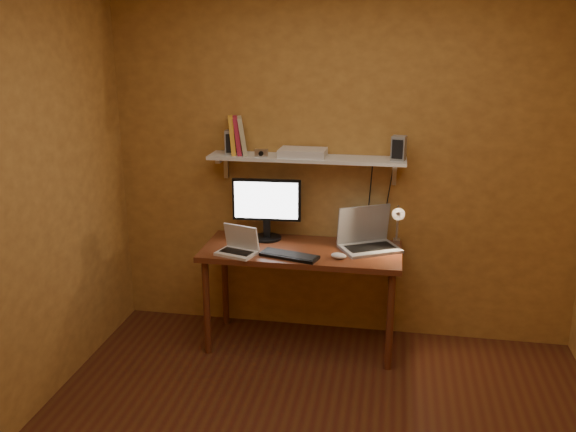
% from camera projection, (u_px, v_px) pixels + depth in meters
% --- Properties ---
extents(room, '(3.44, 3.24, 2.64)m').
position_uv_depth(room, '(313.00, 234.00, 2.90)').
color(room, '#502914').
rests_on(room, ground).
extents(desk, '(1.40, 0.60, 0.75)m').
position_uv_depth(desk, '(302.00, 260.00, 4.33)').
color(desk, '#5F2416').
rests_on(desk, ground).
extents(wall_shelf, '(1.40, 0.25, 0.21)m').
position_uv_depth(wall_shelf, '(306.00, 159.00, 4.31)').
color(wall_shelf, silver).
rests_on(wall_shelf, room).
extents(monitor, '(0.50, 0.22, 0.45)m').
position_uv_depth(monitor, '(267.00, 206.00, 4.44)').
color(monitor, black).
rests_on(monitor, desk).
extents(laptop, '(0.48, 0.43, 0.29)m').
position_uv_depth(laptop, '(367.00, 237.00, 4.31)').
color(laptop, gray).
rests_on(laptop, desk).
extents(netbook, '(0.30, 0.26, 0.20)m').
position_uv_depth(netbook, '(239.00, 246.00, 4.21)').
color(netbook, silver).
rests_on(netbook, desk).
extents(keyboard, '(0.42, 0.23, 0.02)m').
position_uv_depth(keyboard, '(289.00, 256.00, 4.14)').
color(keyboard, black).
rests_on(keyboard, desk).
extents(mouse, '(0.12, 0.10, 0.04)m').
position_uv_depth(mouse, '(339.00, 256.00, 4.11)').
color(mouse, silver).
rests_on(mouse, desk).
extents(desk_lamp, '(0.09, 0.23, 0.38)m').
position_uv_depth(desk_lamp, '(398.00, 220.00, 4.25)').
color(desk_lamp, silver).
rests_on(desk_lamp, desk).
extents(speaker_left, '(0.11, 0.11, 0.17)m').
position_uv_depth(speaker_left, '(232.00, 142.00, 4.37)').
color(speaker_left, gray).
rests_on(speaker_left, wall_shelf).
extents(speaker_right, '(0.11, 0.11, 0.17)m').
position_uv_depth(speaker_right, '(399.00, 148.00, 4.16)').
color(speaker_right, gray).
rests_on(speaker_right, wall_shelf).
extents(books, '(0.18, 0.19, 0.27)m').
position_uv_depth(books, '(237.00, 136.00, 4.35)').
color(books, yellow).
rests_on(books, wall_shelf).
extents(shelf_camera, '(0.10, 0.05, 0.06)m').
position_uv_depth(shelf_camera, '(261.00, 153.00, 4.28)').
color(shelf_camera, silver).
rests_on(shelf_camera, wall_shelf).
extents(router, '(0.33, 0.23, 0.05)m').
position_uv_depth(router, '(303.00, 153.00, 4.30)').
color(router, silver).
rests_on(router, wall_shelf).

